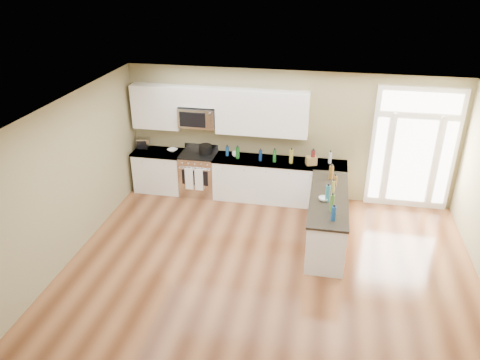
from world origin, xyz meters
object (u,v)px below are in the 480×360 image
object	(u,v)px
peninsula_cabinet	(327,220)
toaster_oven	(143,143)
kitchen_range	(199,173)
stockpot	(205,149)

from	to	relation	value
peninsula_cabinet	toaster_oven	distance (m)	4.50
toaster_oven	kitchen_range	bearing A→B (deg)	-14.72
peninsula_cabinet	toaster_oven	size ratio (longest dim) A/B	8.36
kitchen_range	peninsula_cabinet	bearing A→B (deg)	-26.80
kitchen_range	stockpot	bearing A→B (deg)	19.30
peninsula_cabinet	toaster_oven	xyz separation A→B (m)	(-4.17, 1.57, 0.62)
peninsula_cabinet	stockpot	world-z (taller)	stockpot
peninsula_cabinet	kitchen_range	bearing A→B (deg)	153.20
stockpot	toaster_oven	distance (m)	1.46
stockpot	toaster_oven	world-z (taller)	toaster_oven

